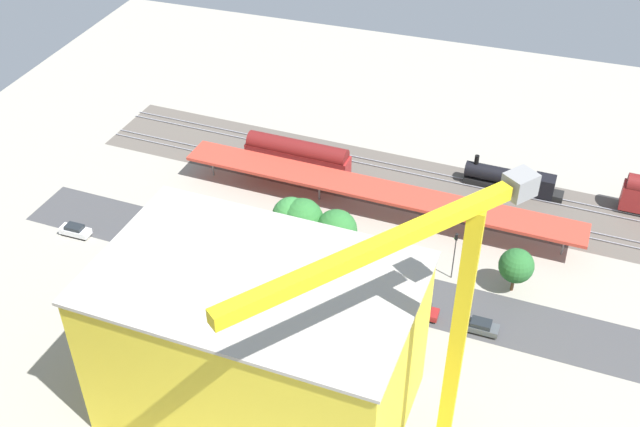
{
  "coord_description": "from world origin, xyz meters",
  "views": [
    {
      "loc": [
        -21.52,
        75.52,
        68.48
      ],
      "look_at": [
        4.15,
        -0.66,
        7.92
      ],
      "focal_mm": 43.19,
      "sensor_mm": 36.0,
      "label": 1
    }
  ],
  "objects_px": {
    "construction_building": "(259,345)",
    "box_truck_2": "(300,291)",
    "freight_coach_far": "(297,157)",
    "parked_car_2": "(350,296)",
    "parked_car_4": "(231,268)",
    "street_tree_3": "(516,266)",
    "locomotive": "(515,181)",
    "street_tree_0": "(302,220)",
    "parked_car_3": "(291,282)",
    "street_tree_1": "(336,230)",
    "traffic_light": "(455,250)",
    "platform_canopy_near": "(377,190)",
    "parked_car_0": "(481,327)",
    "parked_car_1": "(420,311)",
    "tower_crane": "(437,330)",
    "parked_car_5": "(179,256)",
    "box_truck_0": "(366,320)",
    "street_tree_2": "(291,216)",
    "parked_car_6": "(128,244)",
    "parked_car_7": "(75,231)",
    "box_truck_1": "(295,291)"
  },
  "relations": [
    {
      "from": "parked_car_1",
      "to": "box_truck_2",
      "type": "xyz_separation_m",
      "value": [
        15.16,
        2.44,
        1.0
      ]
    },
    {
      "from": "construction_building",
      "to": "box_truck_0",
      "type": "height_order",
      "value": "construction_building"
    },
    {
      "from": "freight_coach_far",
      "to": "parked_car_5",
      "type": "height_order",
      "value": "freight_coach_far"
    },
    {
      "from": "parked_car_2",
      "to": "street_tree_3",
      "type": "relative_size",
      "value": 0.71
    },
    {
      "from": "box_truck_1",
      "to": "street_tree_1",
      "type": "relative_size",
      "value": 1.28
    },
    {
      "from": "parked_car_4",
      "to": "parked_car_5",
      "type": "bearing_deg",
      "value": 1.82
    },
    {
      "from": "parked_car_1",
      "to": "parked_car_3",
      "type": "relative_size",
      "value": 1.07
    },
    {
      "from": "parked_car_3",
      "to": "box_truck_1",
      "type": "distance_m",
      "value": 2.99
    },
    {
      "from": "street_tree_1",
      "to": "traffic_light",
      "type": "bearing_deg",
      "value": -176.61
    },
    {
      "from": "tower_crane",
      "to": "parked_car_1",
      "type": "bearing_deg",
      "value": -77.51
    },
    {
      "from": "street_tree_2",
      "to": "box_truck_2",
      "type": "bearing_deg",
      "value": 115.39
    },
    {
      "from": "parked_car_3",
      "to": "construction_building",
      "type": "distance_m",
      "value": 21.11
    },
    {
      "from": "freight_coach_far",
      "to": "tower_crane",
      "type": "relative_size",
      "value": 0.5
    },
    {
      "from": "parked_car_1",
      "to": "parked_car_4",
      "type": "distance_m",
      "value": 25.84
    },
    {
      "from": "street_tree_1",
      "to": "parked_car_2",
      "type": "bearing_deg",
      "value": 119.36
    },
    {
      "from": "parked_car_1",
      "to": "street_tree_1",
      "type": "xyz_separation_m",
      "value": [
        13.47,
        -7.44,
        3.95
      ]
    },
    {
      "from": "locomotive",
      "to": "street_tree_1",
      "type": "height_order",
      "value": "street_tree_1"
    },
    {
      "from": "freight_coach_far",
      "to": "parked_car_0",
      "type": "height_order",
      "value": "freight_coach_far"
    },
    {
      "from": "parked_car_7",
      "to": "street_tree_0",
      "type": "xyz_separation_m",
      "value": [
        -31.69,
        -7.35,
        4.44
      ]
    },
    {
      "from": "parked_car_6",
      "to": "street_tree_1",
      "type": "height_order",
      "value": "street_tree_1"
    },
    {
      "from": "box_truck_0",
      "to": "street_tree_2",
      "type": "relative_size",
      "value": 1.06
    },
    {
      "from": "platform_canopy_near",
      "to": "locomotive",
      "type": "height_order",
      "value": "locomotive"
    },
    {
      "from": "box_truck_0",
      "to": "street_tree_1",
      "type": "distance_m",
      "value": 14.69
    },
    {
      "from": "street_tree_2",
      "to": "freight_coach_far",
      "type": "bearing_deg",
      "value": -72.63
    },
    {
      "from": "locomotive",
      "to": "parked_car_6",
      "type": "bearing_deg",
      "value": 32.57
    },
    {
      "from": "parked_car_4",
      "to": "street_tree_3",
      "type": "height_order",
      "value": "street_tree_3"
    },
    {
      "from": "freight_coach_far",
      "to": "parked_car_1",
      "type": "distance_m",
      "value": 35.67
    },
    {
      "from": "parked_car_7",
      "to": "street_tree_1",
      "type": "relative_size",
      "value": 0.59
    },
    {
      "from": "parked_car_4",
      "to": "parked_car_3",
      "type": "bearing_deg",
      "value": 179.23
    },
    {
      "from": "parked_car_5",
      "to": "parked_car_6",
      "type": "height_order",
      "value": "parked_car_5"
    },
    {
      "from": "parked_car_6",
      "to": "box_truck_0",
      "type": "bearing_deg",
      "value": 172.22
    },
    {
      "from": "construction_building",
      "to": "box_truck_2",
      "type": "relative_size",
      "value": 3.15
    },
    {
      "from": "freight_coach_far",
      "to": "traffic_light",
      "type": "height_order",
      "value": "traffic_light"
    },
    {
      "from": "parked_car_0",
      "to": "parked_car_5",
      "type": "distance_m",
      "value": 41.17
    },
    {
      "from": "parked_car_1",
      "to": "box_truck_2",
      "type": "bearing_deg",
      "value": 9.13
    },
    {
      "from": "box_truck_0",
      "to": "street_tree_2",
      "type": "distance_m",
      "value": 19.29
    },
    {
      "from": "street_tree_2",
      "to": "street_tree_3",
      "type": "distance_m",
      "value": 30.39
    },
    {
      "from": "parked_car_2",
      "to": "box_truck_0",
      "type": "height_order",
      "value": "box_truck_0"
    },
    {
      "from": "parked_car_3",
      "to": "platform_canopy_near",
      "type": "bearing_deg",
      "value": -107.88
    },
    {
      "from": "locomotive",
      "to": "street_tree_0",
      "type": "bearing_deg",
      "value": 42.62
    },
    {
      "from": "parked_car_6",
      "to": "box_truck_0",
      "type": "height_order",
      "value": "box_truck_0"
    },
    {
      "from": "parked_car_3",
      "to": "street_tree_1",
      "type": "xyz_separation_m",
      "value": [
        -3.77,
        -7.46,
        4.01
      ]
    },
    {
      "from": "street_tree_1",
      "to": "parked_car_0",
      "type": "bearing_deg",
      "value": 159.85
    },
    {
      "from": "freight_coach_far",
      "to": "parked_car_2",
      "type": "xyz_separation_m",
      "value": [
        -16.21,
        25.12,
        -2.48
      ]
    },
    {
      "from": "parked_car_2",
      "to": "street_tree_1",
      "type": "distance_m",
      "value": 9.6
    },
    {
      "from": "locomotive",
      "to": "parked_car_0",
      "type": "relative_size",
      "value": 3.4
    },
    {
      "from": "traffic_light",
      "to": "parked_car_1",
      "type": "bearing_deg",
      "value": 74.12
    },
    {
      "from": "box_truck_1",
      "to": "parked_car_6",
      "type": "bearing_deg",
      "value": -5.81
    },
    {
      "from": "parked_car_2",
      "to": "traffic_light",
      "type": "xyz_separation_m",
      "value": [
        -11.56,
        -8.57,
        4.02
      ]
    },
    {
      "from": "parked_car_7",
      "to": "street_tree_2",
      "type": "height_order",
      "value": "street_tree_2"
    }
  ]
}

